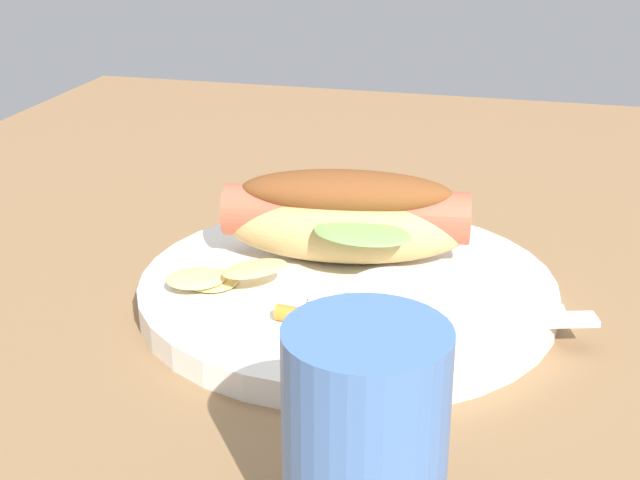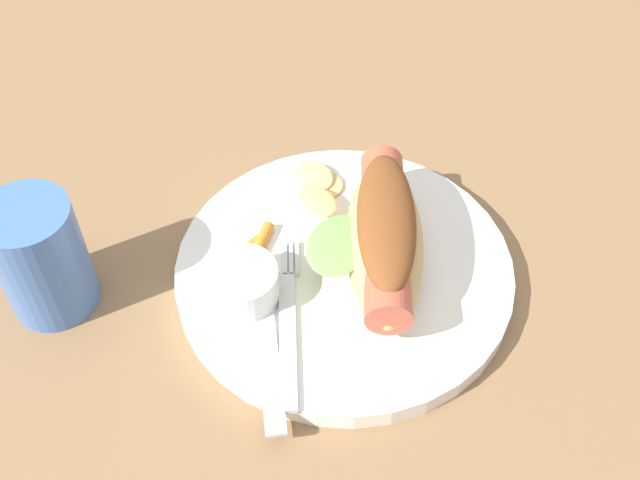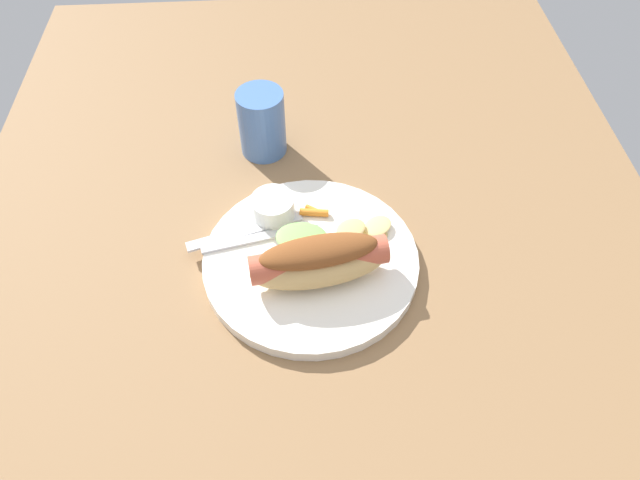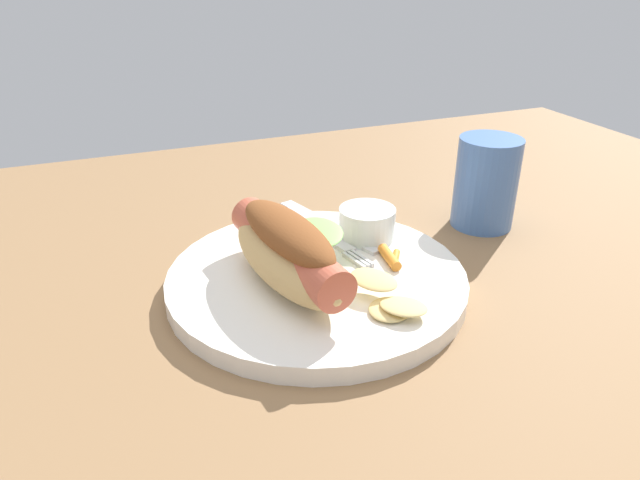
{
  "view_description": "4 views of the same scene",
  "coord_description": "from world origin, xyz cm",
  "px_view_note": "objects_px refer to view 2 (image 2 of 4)",
  "views": [
    {
      "loc": [
        -46.94,
        -12.04,
        25.03
      ],
      "look_at": [
        2.04,
        0.74,
        4.33
      ],
      "focal_mm": 51.17,
      "sensor_mm": 36.0,
      "label": 1
    },
    {
      "loc": [
        7.14,
        -37.31,
        46.59
      ],
      "look_at": [
        1.06,
        -0.85,
        4.13
      ],
      "focal_mm": 43.07,
      "sensor_mm": 36.0,
      "label": 2
    },
    {
      "loc": [
        44.25,
        -2.35,
        56.0
      ],
      "look_at": [
        4.37,
        0.22,
        6.52
      ],
      "focal_mm": 32.42,
      "sensor_mm": 36.0,
      "label": 3
    },
    {
      "loc": [
        18.39,
        38.81,
        26.16
      ],
      "look_at": [
        2.35,
        -1.4,
        4.24
      ],
      "focal_mm": 32.08,
      "sensor_mm": 36.0,
      "label": 4
    }
  ],
  "objects_px": {
    "plate": "(344,271)",
    "chips_pile": "(315,187)",
    "carrot_garnish": "(260,240)",
    "fork": "(293,324)",
    "sauce_ramekin": "(242,285)",
    "knife": "(267,340)",
    "hot_dog": "(383,239)",
    "drinking_cup": "(41,258)"
  },
  "relations": [
    {
      "from": "plate",
      "to": "drinking_cup",
      "type": "relative_size",
      "value": 2.7
    },
    {
      "from": "sauce_ramekin",
      "to": "drinking_cup",
      "type": "distance_m",
      "value": 0.14
    },
    {
      "from": "hot_dog",
      "to": "knife",
      "type": "relative_size",
      "value": 1.13
    },
    {
      "from": "sauce_ramekin",
      "to": "chips_pile",
      "type": "distance_m",
      "value": 0.12
    },
    {
      "from": "sauce_ramekin",
      "to": "fork",
      "type": "bearing_deg",
      "value": -25.18
    },
    {
      "from": "hot_dog",
      "to": "knife",
      "type": "bearing_deg",
      "value": 131.03
    },
    {
      "from": "fork",
      "to": "knife",
      "type": "bearing_deg",
      "value": 125.19
    },
    {
      "from": "plate",
      "to": "fork",
      "type": "distance_m",
      "value": 0.07
    },
    {
      "from": "plate",
      "to": "sauce_ramekin",
      "type": "distance_m",
      "value": 0.08
    },
    {
      "from": "chips_pile",
      "to": "carrot_garnish",
      "type": "relative_size",
      "value": 2.22
    },
    {
      "from": "plate",
      "to": "hot_dog",
      "type": "relative_size",
      "value": 1.57
    },
    {
      "from": "knife",
      "to": "chips_pile",
      "type": "xyz_separation_m",
      "value": [
        0.01,
        0.15,
        0.01
      ]
    },
    {
      "from": "chips_pile",
      "to": "plate",
      "type": "bearing_deg",
      "value": -63.91
    },
    {
      "from": "drinking_cup",
      "to": "knife",
      "type": "bearing_deg",
      "value": -7.76
    },
    {
      "from": "fork",
      "to": "sauce_ramekin",
      "type": "bearing_deg",
      "value": 52.94
    },
    {
      "from": "knife",
      "to": "carrot_garnish",
      "type": "xyz_separation_m",
      "value": [
        -0.02,
        0.09,
        0.0
      ]
    },
    {
      "from": "knife",
      "to": "chips_pile",
      "type": "bearing_deg",
      "value": -20.03
    },
    {
      "from": "fork",
      "to": "drinking_cup",
      "type": "relative_size",
      "value": 1.53
    },
    {
      "from": "hot_dog",
      "to": "drinking_cup",
      "type": "relative_size",
      "value": 1.72
    },
    {
      "from": "hot_dog",
      "to": "chips_pile",
      "type": "height_order",
      "value": "hot_dog"
    },
    {
      "from": "knife",
      "to": "chips_pile",
      "type": "distance_m",
      "value": 0.15
    },
    {
      "from": "chips_pile",
      "to": "drinking_cup",
      "type": "distance_m",
      "value": 0.22
    },
    {
      "from": "hot_dog",
      "to": "sauce_ramekin",
      "type": "relative_size",
      "value": 3.05
    },
    {
      "from": "knife",
      "to": "plate",
      "type": "bearing_deg",
      "value": -45.67
    },
    {
      "from": "plate",
      "to": "chips_pile",
      "type": "bearing_deg",
      "value": 116.09
    },
    {
      "from": "chips_pile",
      "to": "sauce_ramekin",
      "type": "bearing_deg",
      "value": -106.51
    },
    {
      "from": "hot_dog",
      "to": "carrot_garnish",
      "type": "xyz_separation_m",
      "value": [
        -0.09,
        0.01,
        -0.03
      ]
    },
    {
      "from": "knife",
      "to": "hot_dog",
      "type": "bearing_deg",
      "value": -57.59
    },
    {
      "from": "hot_dog",
      "to": "knife",
      "type": "xyz_separation_m",
      "value": [
        -0.07,
        -0.08,
        -0.03
      ]
    },
    {
      "from": "knife",
      "to": "drinking_cup",
      "type": "distance_m",
      "value": 0.17
    },
    {
      "from": "chips_pile",
      "to": "carrot_garnish",
      "type": "distance_m",
      "value": 0.07
    },
    {
      "from": "hot_dog",
      "to": "drinking_cup",
      "type": "height_order",
      "value": "drinking_cup"
    },
    {
      "from": "plate",
      "to": "chips_pile",
      "type": "height_order",
      "value": "chips_pile"
    },
    {
      "from": "fork",
      "to": "plate",
      "type": "bearing_deg",
      "value": -36.19
    },
    {
      "from": "carrot_garnish",
      "to": "drinking_cup",
      "type": "height_order",
      "value": "drinking_cup"
    },
    {
      "from": "hot_dog",
      "to": "knife",
      "type": "distance_m",
      "value": 0.11
    },
    {
      "from": "knife",
      "to": "chips_pile",
      "type": "height_order",
      "value": "chips_pile"
    },
    {
      "from": "hot_dog",
      "to": "carrot_garnish",
      "type": "bearing_deg",
      "value": 78.29
    },
    {
      "from": "sauce_ramekin",
      "to": "drinking_cup",
      "type": "bearing_deg",
      "value": -175.07
    },
    {
      "from": "plate",
      "to": "drinking_cup",
      "type": "bearing_deg",
      "value": -165.31
    },
    {
      "from": "plate",
      "to": "sauce_ramekin",
      "type": "xyz_separation_m",
      "value": [
        -0.07,
        -0.04,
        0.02
      ]
    },
    {
      "from": "sauce_ramekin",
      "to": "carrot_garnish",
      "type": "bearing_deg",
      "value": 88.94
    }
  ]
}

